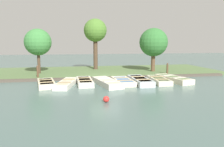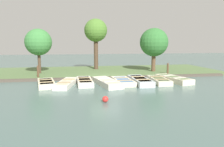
{
  "view_description": "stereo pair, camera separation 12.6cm",
  "coord_description": "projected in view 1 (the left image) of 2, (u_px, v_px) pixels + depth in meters",
  "views": [
    {
      "loc": [
        16.79,
        -2.64,
        2.98
      ],
      "look_at": [
        0.7,
        0.35,
        0.65
      ],
      "focal_mm": 35.0,
      "sensor_mm": 36.0,
      "label": 1
    },
    {
      "loc": [
        16.81,
        -2.51,
        2.98
      ],
      "look_at": [
        0.7,
        0.35,
        0.65
      ],
      "focal_mm": 35.0,
      "sensor_mm": 36.0,
      "label": 2
    }
  ],
  "objects": [
    {
      "name": "park_tree_center",
      "position": [
        154.0,
        43.0,
        21.02
      ],
      "size": [
        2.72,
        2.72,
        4.36
      ],
      "color": "brown",
      "rests_on": "ground_plane"
    },
    {
      "name": "rowboat_2",
      "position": [
        85.0,
        82.0,
        15.68
      ],
      "size": [
        3.05,
        1.1,
        0.39
      ],
      "rotation": [
        0.0,
        0.0,
        0.02
      ],
      "color": "beige",
      "rests_on": "ground_plane"
    },
    {
      "name": "rowboat_7",
      "position": [
        173.0,
        79.0,
        16.78
      ],
      "size": [
        3.56,
        1.8,
        0.41
      ],
      "rotation": [
        0.0,
        0.0,
        0.21
      ],
      "color": "beige",
      "rests_on": "ground_plane"
    },
    {
      "name": "park_tree_left",
      "position": [
        95.0,
        31.0,
        22.51
      ],
      "size": [
        2.37,
        2.37,
        5.42
      ],
      "color": "#4C3828",
      "rests_on": "ground_plane"
    },
    {
      "name": "rowboat_3",
      "position": [
        107.0,
        82.0,
        15.36
      ],
      "size": [
        3.67,
        1.78,
        0.41
      ],
      "rotation": [
        0.0,
        0.0,
        0.2
      ],
      "color": "beige",
      "rests_on": "ground_plane"
    },
    {
      "name": "rowboat_5",
      "position": [
        140.0,
        81.0,
        15.99
      ],
      "size": [
        3.44,
        1.11,
        0.43
      ],
      "rotation": [
        0.0,
        0.0,
        -0.01
      ],
      "color": "#B2BCC1",
      "rests_on": "ground_plane"
    },
    {
      "name": "rowboat_6",
      "position": [
        159.0,
        80.0,
        16.4
      ],
      "size": [
        3.17,
        1.27,
        0.37
      ],
      "rotation": [
        0.0,
        0.0,
        -0.07
      ],
      "color": "beige",
      "rests_on": "ground_plane"
    },
    {
      "name": "rowboat_4",
      "position": [
        123.0,
        81.0,
        15.99
      ],
      "size": [
        3.06,
        1.26,
        0.35
      ],
      "rotation": [
        0.0,
        0.0,
        0.03
      ],
      "color": "beige",
      "rests_on": "ground_plane"
    },
    {
      "name": "park_tree_far_left",
      "position": [
        38.0,
        42.0,
        19.55
      ],
      "size": [
        2.39,
        2.39,
        4.21
      ],
      "color": "#4C3828",
      "rests_on": "ground_plane"
    },
    {
      "name": "mooring_post_far",
      "position": [
        167.0,
        69.0,
        19.56
      ],
      "size": [
        0.17,
        0.17,
        1.16
      ],
      "color": "brown",
      "rests_on": "ground_plane"
    },
    {
      "name": "dock_walkway",
      "position": [
        104.0,
        77.0,
        18.45
      ],
      "size": [
        1.53,
        21.44,
        0.18
      ],
      "color": "#51473D",
      "rests_on": "ground_plane"
    },
    {
      "name": "mooring_post_near",
      "position": [
        38.0,
        72.0,
        17.55
      ],
      "size": [
        0.17,
        0.17,
        1.16
      ],
      "color": "brown",
      "rests_on": "ground_plane"
    },
    {
      "name": "ground_plane",
      "position": [
        106.0,
        81.0,
        17.24
      ],
      "size": [
        80.0,
        80.0,
        0.0
      ],
      "primitive_type": "plane",
      "color": "#4C6660"
    },
    {
      "name": "rowboat_1",
      "position": [
        67.0,
        83.0,
        15.14
      ],
      "size": [
        3.59,
        1.72,
        0.35
      ],
      "rotation": [
        0.0,
        0.0,
        -0.23
      ],
      "color": "silver",
      "rests_on": "ground_plane"
    },
    {
      "name": "shore_bank",
      "position": [
        98.0,
        71.0,
        22.09
      ],
      "size": [
        8.0,
        24.0,
        0.19
      ],
      "color": "#567042",
      "rests_on": "ground_plane"
    },
    {
      "name": "rowboat_0",
      "position": [
        46.0,
        83.0,
        15.08
      ],
      "size": [
        2.96,
        1.53,
        0.37
      ],
      "rotation": [
        0.0,
        0.0,
        0.17
      ],
      "color": "beige",
      "rests_on": "ground_plane"
    },
    {
      "name": "buoy",
      "position": [
        106.0,
        99.0,
        10.95
      ],
      "size": [
        0.32,
        0.32,
        0.32
      ],
      "color": "red",
      "rests_on": "ground_plane"
    }
  ]
}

